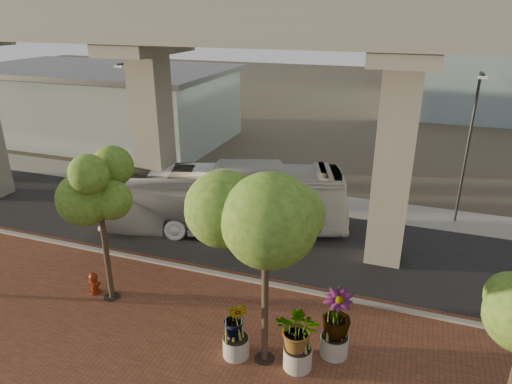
% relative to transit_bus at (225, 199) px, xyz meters
% --- Properties ---
extents(ground, '(160.00, 160.00, 0.00)m').
position_rel_transit_bus_xyz_m(ground, '(2.24, -2.37, -1.77)').
color(ground, '#3C372C').
rests_on(ground, ground).
extents(brick_plaza, '(70.00, 13.00, 0.06)m').
position_rel_transit_bus_xyz_m(brick_plaza, '(2.24, -10.37, -1.74)').
color(brick_plaza, brown).
rests_on(brick_plaza, ground).
extents(asphalt_road, '(90.00, 8.00, 0.04)m').
position_rel_transit_bus_xyz_m(asphalt_road, '(2.24, -0.37, -1.75)').
color(asphalt_road, black).
rests_on(asphalt_road, ground).
extents(curb_strip, '(70.00, 0.25, 0.16)m').
position_rel_transit_bus_xyz_m(curb_strip, '(2.24, -4.37, -1.69)').
color(curb_strip, gray).
rests_on(curb_strip, ground).
extents(far_sidewalk, '(90.00, 3.00, 0.06)m').
position_rel_transit_bus_xyz_m(far_sidewalk, '(2.24, 5.13, -1.74)').
color(far_sidewalk, gray).
rests_on(far_sidewalk, ground).
extents(transit_viaduct, '(72.00, 5.60, 12.40)m').
position_rel_transit_bus_xyz_m(transit_viaduct, '(2.24, -0.37, 5.52)').
color(transit_viaduct, gray).
rests_on(transit_viaduct, ground).
extents(station_pavilion, '(23.00, 13.00, 6.30)m').
position_rel_transit_bus_xyz_m(station_pavilion, '(-17.76, 13.63, 1.45)').
color(station_pavilion, '#A2B6B9').
rests_on(station_pavilion, ground).
extents(transit_bus, '(12.98, 6.69, 3.53)m').
position_rel_transit_bus_xyz_m(transit_bus, '(0.00, 0.00, 0.00)').
color(transit_bus, silver).
rests_on(transit_bus, ground).
extents(fire_hydrant, '(0.49, 0.44, 0.98)m').
position_rel_transit_bus_xyz_m(fire_hydrant, '(-2.77, -7.33, -1.24)').
color(fire_hydrant, maroon).
rests_on(fire_hydrant, ground).
extents(planter_front, '(2.10, 2.10, 2.31)m').
position_rel_transit_bus_xyz_m(planter_front, '(6.22, -8.62, -0.30)').
color(planter_front, '#9E9A8F').
rests_on(planter_front, ground).
extents(planter_right, '(2.34, 2.34, 2.50)m').
position_rel_transit_bus_xyz_m(planter_right, '(7.24, -7.63, -0.19)').
color(planter_right, '#AEA99E').
rests_on(planter_right, ground).
extents(planter_left, '(2.00, 2.00, 2.20)m').
position_rel_transit_bus_xyz_m(planter_left, '(4.12, -8.78, -0.37)').
color(planter_left, '#A59F95').
rests_on(planter_left, ground).
extents(street_tree_near_west, '(3.18, 3.18, 6.28)m').
position_rel_transit_bus_xyz_m(street_tree_near_west, '(-1.92, -7.35, 3.10)').
color(street_tree_near_west, '#453327').
rests_on(street_tree_near_west, ground).
extents(street_tree_near_east, '(4.31, 4.31, 6.86)m').
position_rel_transit_bus_xyz_m(street_tree_near_east, '(5.08, -8.63, 3.18)').
color(street_tree_near_east, '#453327').
rests_on(street_tree_near_east, ground).
extents(streetlamp_west, '(0.40, 1.16, 8.01)m').
position_rel_transit_bus_xyz_m(streetlamp_west, '(-7.88, 3.84, 2.91)').
color(streetlamp_west, '#303136').
rests_on(streetlamp_west, ground).
extents(streetlamp_east, '(0.40, 1.18, 8.13)m').
position_rel_transit_bus_xyz_m(streetlamp_east, '(11.66, 5.02, 2.98)').
color(streetlamp_east, '#2C2C31').
rests_on(streetlamp_east, ground).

